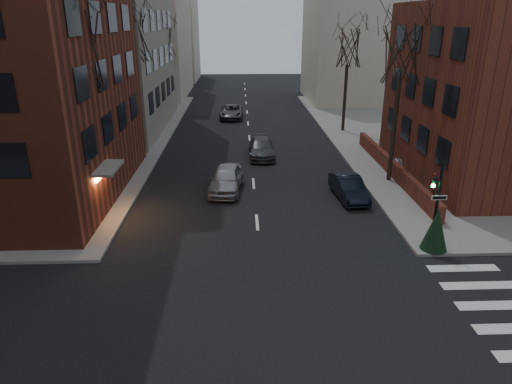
# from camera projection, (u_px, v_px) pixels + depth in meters

# --- Properties ---
(building_right_brick) EXTENTS (12.00, 14.00, 11.00)m
(building_right_brick) POSITION_uv_depth(u_px,v_px,m) (512.00, 94.00, 28.94)
(building_right_brick) COLOR #5F291B
(building_right_brick) RESTS_ON ground
(low_wall_right) EXTENTS (0.35, 16.00, 1.00)m
(low_wall_right) POSITION_uv_depth(u_px,v_px,m) (392.00, 167.00, 30.42)
(low_wall_right) COLOR #5F291B
(low_wall_right) RESTS_ON sidewalk_far_right
(building_distant_la) EXTENTS (14.00, 16.00, 18.00)m
(building_distant_la) POSITION_uv_depth(u_px,v_px,m) (131.00, 26.00, 60.24)
(building_distant_la) COLOR beige
(building_distant_la) RESTS_ON ground
(building_distant_ra) EXTENTS (14.00, 14.00, 16.00)m
(building_distant_ra) POSITION_uv_depth(u_px,v_px,m) (365.00, 35.00, 56.94)
(building_distant_ra) COLOR beige
(building_distant_ra) RESTS_ON ground
(building_distant_lb) EXTENTS (10.00, 12.00, 14.00)m
(building_distant_lb) POSITION_uv_depth(u_px,v_px,m) (167.00, 37.00, 76.90)
(building_distant_lb) COLOR beige
(building_distant_lb) RESTS_ON ground
(traffic_signal) EXTENTS (0.76, 0.44, 4.00)m
(traffic_signal) POSITION_uv_depth(u_px,v_px,m) (435.00, 209.00, 20.59)
(traffic_signal) COLOR black
(traffic_signal) RESTS_ON sidewalk_far_right
(tree_left_a) EXTENTS (4.18, 4.18, 10.26)m
(tree_left_a) POSITION_uv_depth(u_px,v_px,m) (77.00, 51.00, 22.36)
(tree_left_a) COLOR #2D231C
(tree_left_a) RESTS_ON sidewalk_far_left
(tree_left_b) EXTENTS (4.40, 4.40, 10.80)m
(tree_left_b) POSITION_uv_depth(u_px,v_px,m) (130.00, 34.00, 33.41)
(tree_left_b) COLOR #2D231C
(tree_left_b) RESTS_ON sidewalk_far_left
(tree_left_c) EXTENTS (3.96, 3.96, 9.72)m
(tree_left_c) POSITION_uv_depth(u_px,v_px,m) (161.00, 39.00, 46.79)
(tree_left_c) COLOR #2D231C
(tree_left_c) RESTS_ON sidewalk_far_left
(tree_right_a) EXTENTS (3.96, 3.96, 9.72)m
(tree_right_a) POSITION_uv_depth(u_px,v_px,m) (402.00, 53.00, 26.84)
(tree_right_a) COLOR #2D231C
(tree_right_a) RESTS_ON sidewalk_far_right
(tree_right_b) EXTENTS (3.74, 3.74, 9.18)m
(tree_right_b) POSITION_uv_depth(u_px,v_px,m) (348.00, 47.00, 40.07)
(tree_right_b) COLOR #2D231C
(tree_right_b) RESTS_ON sidewalk_far_right
(streetlamp_near) EXTENTS (0.36, 0.36, 6.28)m
(streetlamp_near) POSITION_uv_depth(u_px,v_px,m) (133.00, 107.00, 31.36)
(streetlamp_near) COLOR black
(streetlamp_near) RESTS_ON sidewalk_far_left
(streetlamp_far) EXTENTS (0.36, 0.36, 6.28)m
(streetlamp_far) POSITION_uv_depth(u_px,v_px,m) (172.00, 74.00, 50.03)
(streetlamp_far) COLOR black
(streetlamp_far) RESTS_ON sidewalk_far_left
(parked_sedan) EXTENTS (1.76, 4.17, 1.34)m
(parked_sedan) POSITION_uv_depth(u_px,v_px,m) (349.00, 188.00, 26.74)
(parked_sedan) COLOR black
(parked_sedan) RESTS_ON ground
(car_lane_silver) EXTENTS (2.35, 4.76, 1.56)m
(car_lane_silver) POSITION_uv_depth(u_px,v_px,m) (226.00, 179.00, 27.89)
(car_lane_silver) COLOR #9A9B9F
(car_lane_silver) RESTS_ON ground
(car_lane_gray) EXTENTS (1.92, 4.72, 1.37)m
(car_lane_gray) POSITION_uv_depth(u_px,v_px,m) (261.00, 148.00, 34.86)
(car_lane_gray) COLOR #3A3B3F
(car_lane_gray) RESTS_ON ground
(car_lane_far) EXTENTS (2.41, 5.06, 1.39)m
(car_lane_far) POSITION_uv_depth(u_px,v_px,m) (231.00, 112.00, 48.42)
(car_lane_far) COLOR #404145
(car_lane_far) RESTS_ON ground
(sandwich_board) EXTENTS (0.46, 0.63, 1.00)m
(sandwich_board) POSITION_uv_depth(u_px,v_px,m) (398.00, 166.00, 30.73)
(sandwich_board) COLOR silver
(sandwich_board) RESTS_ON sidewalk_far_right
(evergreen_shrub) EXTENTS (1.43, 1.43, 1.96)m
(evergreen_shrub) POSITION_uv_depth(u_px,v_px,m) (436.00, 229.00, 20.40)
(evergreen_shrub) COLOR black
(evergreen_shrub) RESTS_ON sidewalk_far_right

